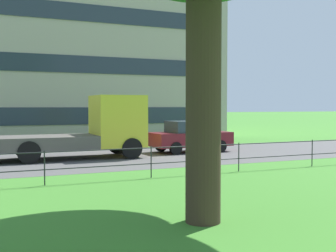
{
  "coord_description": "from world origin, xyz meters",
  "views": [
    {
      "loc": [
        -1.78,
        1.97,
        2.26
      ],
      "look_at": [
        1.62,
        9.6,
        1.88
      ],
      "focal_mm": 46.28,
      "sensor_mm": 36.0,
      "label": 1
    }
  ],
  "objects": [
    {
      "name": "street_strip",
      "position": [
        0.0,
        20.17,
        0.0
      ],
      "size": [
        80.0,
        7.79,
        0.01
      ],
      "primitive_type": "cube",
      "color": "#565454",
      "rests_on": "ground"
    },
    {
      "name": "flatbed_truck_left",
      "position": [
        2.57,
        20.66,
        1.22
      ],
      "size": [
        7.34,
        2.53,
        2.75
      ],
      "color": "yellow",
      "rests_on": "ground"
    },
    {
      "name": "park_fence",
      "position": [
        0.0,
        14.62,
        0.66
      ],
      "size": [
        32.82,
        0.04,
        1.0
      ],
      "color": "#232328",
      "rests_on": "ground"
    },
    {
      "name": "car_maroon_right",
      "position": [
        7.91,
        21.04,
        0.78
      ],
      "size": [
        4.06,
        1.93,
        1.54
      ],
      "color": "maroon",
      "rests_on": "ground"
    },
    {
      "name": "apartment_building_background",
      "position": [
        1.86,
        37.5,
        8.44
      ],
      "size": [
        27.23,
        16.06,
        16.88
      ],
      "color": "#ADA393",
      "rests_on": "ground"
    }
  ]
}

